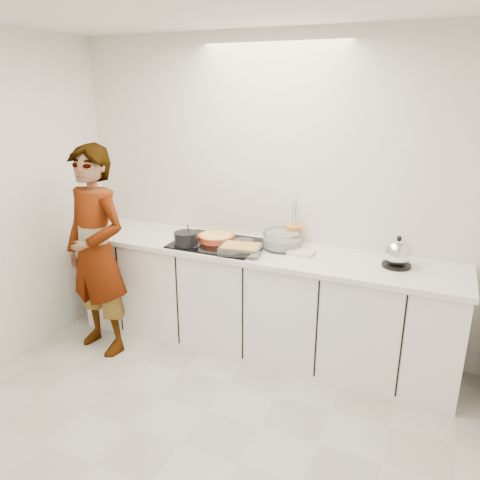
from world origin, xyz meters
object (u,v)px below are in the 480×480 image
at_px(tart_dish, 216,237).
at_px(kettle, 398,254).
at_px(hob, 217,243).
at_px(saucepan, 186,239).
at_px(mixing_bowl, 282,240).
at_px(baking_dish, 241,249).
at_px(cook, 96,252).
at_px(utensil_crock, 294,235).

distance_m(tart_dish, kettle, 1.47).
height_order(hob, saucepan, saucepan).
distance_m(mixing_bowl, kettle, 0.90).
bearing_deg(tart_dish, baking_dish, -32.06).
bearing_deg(saucepan, kettle, 7.99).
xyz_separation_m(saucepan, cook, (-0.65, -0.34, -0.10)).
height_order(baking_dish, mixing_bowl, mixing_bowl).
bearing_deg(baking_dish, saucepan, -178.96).
relative_size(baking_dish, kettle, 1.29).
bearing_deg(hob, cook, -149.88).
relative_size(baking_dish, utensil_crock, 2.13).
bearing_deg(tart_dish, mixing_bowl, 7.09).
distance_m(hob, baking_dish, 0.32).
distance_m(baking_dish, utensil_crock, 0.51).
xyz_separation_m(baking_dish, mixing_bowl, (0.25, 0.27, 0.02)).
bearing_deg(utensil_crock, tart_dish, -162.10).
relative_size(tart_dish, mixing_bowl, 1.12).
xyz_separation_m(hob, utensil_crock, (0.59, 0.25, 0.08)).
bearing_deg(saucepan, baking_dish, 1.04).
relative_size(baking_dish, cook, 0.20).
height_order(mixing_bowl, utensil_crock, utensil_crock).
relative_size(hob, cook, 0.41).
distance_m(hob, cook, 1.00).
xyz_separation_m(saucepan, baking_dish, (0.49, 0.01, -0.02)).
height_order(kettle, utensil_crock, kettle).
relative_size(hob, utensil_crock, 4.34).
height_order(mixing_bowl, kettle, kettle).
distance_m(hob, mixing_bowl, 0.55).
relative_size(hob, mixing_bowl, 1.97).
xyz_separation_m(hob, baking_dish, (0.28, -0.15, 0.04)).
bearing_deg(utensil_crock, hob, -157.08).
xyz_separation_m(saucepan, kettle, (1.64, 0.23, 0.03)).
bearing_deg(kettle, baking_dish, -169.12).
relative_size(saucepan, utensil_crock, 1.31).
relative_size(saucepan, baking_dish, 0.62).
xyz_separation_m(tart_dish, utensil_crock, (0.62, 0.20, 0.04)).
xyz_separation_m(saucepan, utensil_crock, (0.80, 0.41, 0.01)).
height_order(saucepan, cook, cook).
xyz_separation_m(tart_dish, baking_dish, (0.31, -0.20, 0.01)).
bearing_deg(cook, mixing_bowl, 35.15).
relative_size(tart_dish, cook, 0.23).
relative_size(mixing_bowl, kettle, 1.34).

